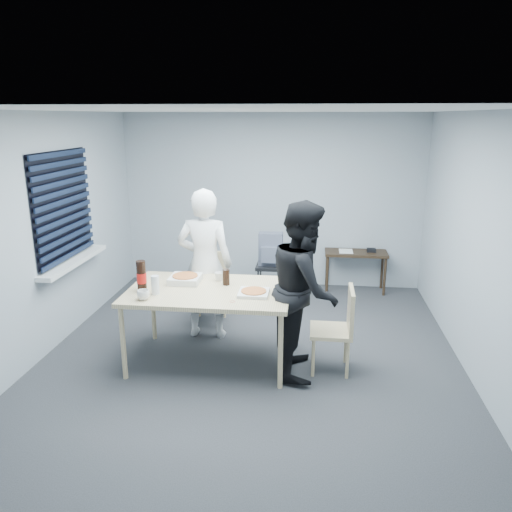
# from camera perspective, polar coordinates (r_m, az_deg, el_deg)

# --- Properties ---
(room) EXTENTS (5.00, 5.00, 5.00)m
(room) POSITION_cam_1_polar(r_m,az_deg,el_deg) (6.17, -20.85, 4.38)
(room) COLOR #2A2B2F
(room) RESTS_ON ground
(dining_table) EXTENTS (1.68, 1.06, 0.82)m
(dining_table) POSITION_cam_1_polar(r_m,az_deg,el_deg) (5.21, -5.35, -4.41)
(dining_table) COLOR beige
(dining_table) RESTS_ON ground
(chair_far) EXTENTS (0.42, 0.42, 0.89)m
(chair_far) POSITION_cam_1_polar(r_m,az_deg,el_deg) (6.38, -5.30, -2.94)
(chair_far) COLOR beige
(chair_far) RESTS_ON ground
(chair_right) EXTENTS (0.42, 0.42, 0.89)m
(chair_right) POSITION_cam_1_polar(r_m,az_deg,el_deg) (5.17, 9.54, -7.67)
(chair_right) COLOR beige
(chair_right) RESTS_ON ground
(person_white) EXTENTS (0.65, 0.42, 1.77)m
(person_white) POSITION_cam_1_polar(r_m,az_deg,el_deg) (5.82, -5.85, -0.95)
(person_white) COLOR white
(person_white) RESTS_ON ground
(person_black) EXTENTS (0.47, 0.86, 1.77)m
(person_black) POSITION_cam_1_polar(r_m,az_deg,el_deg) (5.00, 5.55, -3.74)
(person_black) COLOR black
(person_black) RESTS_ON ground
(side_table) EXTENTS (0.91, 0.40, 0.61)m
(side_table) POSITION_cam_1_polar(r_m,az_deg,el_deg) (7.55, 11.34, -0.10)
(side_table) COLOR #362517
(side_table) RESTS_ON ground
(stool) EXTENTS (0.39, 0.39, 0.54)m
(stool) POSITION_cam_1_polar(r_m,az_deg,el_deg) (6.99, 1.66, -1.86)
(stool) COLOR black
(stool) RESTS_ON ground
(backpack) EXTENTS (0.33, 0.24, 0.46)m
(backpack) POSITION_cam_1_polar(r_m,az_deg,el_deg) (6.88, 1.68, 0.74)
(backpack) COLOR slate
(backpack) RESTS_ON stool
(pizza_box_a) EXTENTS (0.32, 0.32, 0.08)m
(pizza_box_a) POSITION_cam_1_polar(r_m,az_deg,el_deg) (5.43, -8.09, -2.59)
(pizza_box_a) COLOR silver
(pizza_box_a) RESTS_ON dining_table
(pizza_box_b) EXTENTS (0.30, 0.30, 0.04)m
(pizza_box_b) POSITION_cam_1_polar(r_m,az_deg,el_deg) (5.02, -0.27, -4.19)
(pizza_box_b) COLOR silver
(pizza_box_b) RESTS_ON dining_table
(mug_a) EXTENTS (0.17, 0.17, 0.10)m
(mug_a) POSITION_cam_1_polar(r_m,az_deg,el_deg) (4.99, -12.76, -4.36)
(mug_a) COLOR silver
(mug_a) RESTS_ON dining_table
(mug_b) EXTENTS (0.10, 0.10, 0.09)m
(mug_b) POSITION_cam_1_polar(r_m,az_deg,el_deg) (5.44, -4.26, -2.34)
(mug_b) COLOR silver
(mug_b) RESTS_ON dining_table
(cola_glass) EXTENTS (0.09, 0.09, 0.17)m
(cola_glass) POSITION_cam_1_polar(r_m,az_deg,el_deg) (5.29, -3.44, -2.43)
(cola_glass) COLOR black
(cola_glass) RESTS_ON dining_table
(soda_bottle) EXTENTS (0.10, 0.10, 0.32)m
(soda_bottle) POSITION_cam_1_polar(r_m,az_deg,el_deg) (5.21, -12.95, -2.30)
(soda_bottle) COLOR black
(soda_bottle) RESTS_ON dining_table
(plastic_cups) EXTENTS (0.09, 0.09, 0.19)m
(plastic_cups) POSITION_cam_1_polar(r_m,az_deg,el_deg) (5.10, -11.44, -3.27)
(plastic_cups) COLOR silver
(plastic_cups) RESTS_ON dining_table
(rubber_band) EXTENTS (0.05, 0.05, 0.00)m
(rubber_band) POSITION_cam_1_polar(r_m,az_deg,el_deg) (4.84, -2.72, -5.21)
(rubber_band) COLOR red
(rubber_band) RESTS_ON dining_table
(papers) EXTENTS (0.22, 0.29, 0.00)m
(papers) POSITION_cam_1_polar(r_m,az_deg,el_deg) (7.52, 10.24, 0.55)
(papers) COLOR white
(papers) RESTS_ON side_table
(black_box) EXTENTS (0.14, 0.12, 0.05)m
(black_box) POSITION_cam_1_polar(r_m,az_deg,el_deg) (7.55, 13.04, 0.65)
(black_box) COLOR black
(black_box) RESTS_ON side_table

